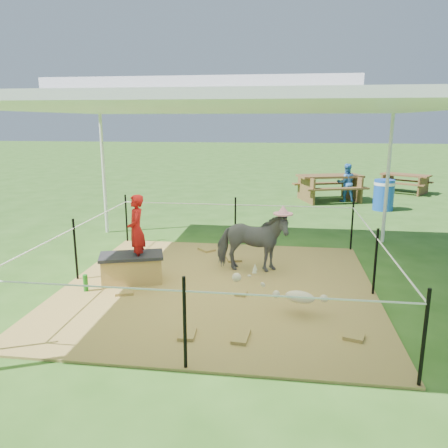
# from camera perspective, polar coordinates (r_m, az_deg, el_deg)

# --- Properties ---
(ground) EXTENTS (90.00, 90.00, 0.00)m
(ground) POSITION_cam_1_polar(r_m,az_deg,el_deg) (6.66, -0.71, -8.32)
(ground) COLOR #2D5919
(ground) RESTS_ON ground
(hay_patch) EXTENTS (4.60, 4.60, 0.03)m
(hay_patch) POSITION_cam_1_polar(r_m,az_deg,el_deg) (6.66, -0.71, -8.20)
(hay_patch) COLOR brown
(hay_patch) RESTS_ON ground
(canopy_tent) EXTENTS (6.30, 6.30, 2.90)m
(canopy_tent) POSITION_cam_1_polar(r_m,az_deg,el_deg) (6.20, -0.78, 15.49)
(canopy_tent) COLOR silver
(canopy_tent) RESTS_ON ground
(rope_fence) EXTENTS (4.54, 4.54, 1.00)m
(rope_fence) POSITION_cam_1_polar(r_m,az_deg,el_deg) (6.45, -0.73, -3.00)
(rope_fence) COLOR black
(rope_fence) RESTS_ON ground
(straw_bale) EXTENTS (0.99, 0.70, 0.40)m
(straw_bale) POSITION_cam_1_polar(r_m,az_deg,el_deg) (6.89, -11.92, -5.85)
(straw_bale) COLOR olive
(straw_bale) RESTS_ON hay_patch
(dark_cloth) EXTENTS (1.06, 0.76, 0.05)m
(dark_cloth) POSITION_cam_1_polar(r_m,az_deg,el_deg) (6.82, -12.01, -4.08)
(dark_cloth) COLOR black
(dark_cloth) RESTS_ON straw_bale
(woman) EXTENTS (0.36, 0.45, 1.07)m
(woman) POSITION_cam_1_polar(r_m,az_deg,el_deg) (6.66, -11.41, 0.07)
(woman) COLOR #AF1111
(woman) RESTS_ON straw_bale
(green_bottle) EXTENTS (0.09, 0.09, 0.25)m
(green_bottle) POSITION_cam_1_polar(r_m,az_deg,el_deg) (6.73, -17.63, -7.34)
(green_bottle) COLOR #1A7219
(green_bottle) RESTS_ON hay_patch
(pony) EXTENTS (1.19, 0.55, 1.00)m
(pony) POSITION_cam_1_polar(r_m,az_deg,el_deg) (7.14, 3.66, -2.38)
(pony) COLOR #4A4A4E
(pony) RESTS_ON hay_patch
(pink_hat) EXTENTS (0.31, 0.31, 0.14)m
(pink_hat) POSITION_cam_1_polar(r_m,az_deg,el_deg) (7.01, 3.73, 2.12)
(pink_hat) COLOR pink
(pink_hat) RESTS_ON pony
(foal) EXTENTS (1.09, 0.81, 0.54)m
(foal) POSITION_cam_1_polar(r_m,az_deg,el_deg) (5.71, 9.90, -9.08)
(foal) COLOR #CBB595
(foal) RESTS_ON hay_patch
(trash_barrel) EXTENTS (0.73, 0.73, 0.86)m
(trash_barrel) POSITION_cam_1_polar(r_m,az_deg,el_deg) (13.04, 20.13, 3.58)
(trash_barrel) COLOR #1648AB
(trash_barrel) RESTS_ON ground
(picnic_table_near) EXTENTS (2.30, 1.95, 0.82)m
(picnic_table_near) POSITION_cam_1_polar(r_m,az_deg,el_deg) (14.10, 13.58, 4.60)
(picnic_table_near) COLOR #52391C
(picnic_table_near) RESTS_ON ground
(picnic_table_far) EXTENTS (1.94, 1.80, 0.66)m
(picnic_table_far) POSITION_cam_1_polar(r_m,az_deg,el_deg) (16.51, 22.55, 4.91)
(picnic_table_far) COLOR brown
(picnic_table_far) RESTS_ON ground
(distant_person) EXTENTS (0.63, 0.52, 1.18)m
(distant_person) POSITION_cam_1_polar(r_m,az_deg,el_deg) (14.06, 15.66, 5.21)
(distant_person) COLOR #377FD1
(distant_person) RESTS_ON ground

